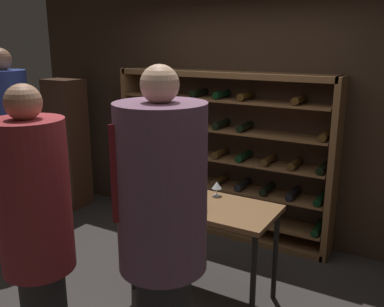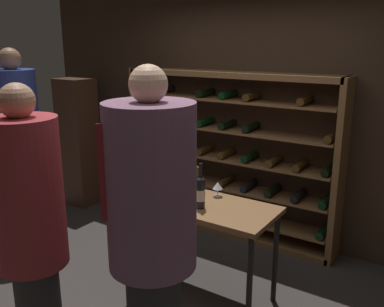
{
  "view_description": "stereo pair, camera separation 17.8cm",
  "coord_description": "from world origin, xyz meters",
  "px_view_note": "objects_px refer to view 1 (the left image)",
  "views": [
    {
      "loc": [
        1.71,
        -2.49,
        2.1
      ],
      "look_at": [
        0.09,
        0.29,
        1.24
      ],
      "focal_mm": 39.1,
      "sensor_mm": 36.0,
      "label": 1
    },
    {
      "loc": [
        1.87,
        -2.39,
        2.1
      ],
      "look_at": [
        0.09,
        0.29,
        1.24
      ],
      "focal_mm": 39.1,
      "sensor_mm": 36.0,
      "label": 2
    }
  ],
  "objects_px": {
    "person_guest_khaki": "(9,140)",
    "wine_glass_stemmed_left": "(153,179)",
    "display_cabinet": "(68,144)",
    "wine_rack": "(221,156)",
    "wine_bottle_black_capsule": "(193,177)",
    "wine_bottle_amber_reserve": "(202,192)",
    "tasting_table": "(203,214)",
    "person_host_in_suit": "(162,227)",
    "person_bystander_dark_jacket": "(37,231)",
    "wine_glass_stemmed_right": "(217,186)"
  },
  "relations": [
    {
      "from": "wine_bottle_black_capsule",
      "to": "wine_glass_stemmed_left",
      "type": "bearing_deg",
      "value": -145.82
    },
    {
      "from": "person_bystander_dark_jacket",
      "to": "wine_bottle_black_capsule",
      "type": "xyz_separation_m",
      "value": [
        0.14,
        1.56,
        -0.09
      ]
    },
    {
      "from": "wine_bottle_amber_reserve",
      "to": "wine_glass_stemmed_right",
      "type": "xyz_separation_m",
      "value": [
        -0.02,
        0.29,
        -0.04
      ]
    },
    {
      "from": "tasting_table",
      "to": "wine_glass_stemmed_right",
      "type": "height_order",
      "value": "wine_glass_stemmed_right"
    },
    {
      "from": "person_guest_khaki",
      "to": "display_cabinet",
      "type": "height_order",
      "value": "person_guest_khaki"
    },
    {
      "from": "person_guest_khaki",
      "to": "wine_bottle_amber_reserve",
      "type": "height_order",
      "value": "person_guest_khaki"
    },
    {
      "from": "person_guest_khaki",
      "to": "wine_glass_stemmed_left",
      "type": "relative_size",
      "value": 13.08
    },
    {
      "from": "person_guest_khaki",
      "to": "wine_glass_stemmed_left",
      "type": "height_order",
      "value": "person_guest_khaki"
    },
    {
      "from": "person_guest_khaki",
      "to": "tasting_table",
      "type": "bearing_deg",
      "value": -163.29
    },
    {
      "from": "tasting_table",
      "to": "display_cabinet",
      "type": "distance_m",
      "value": 2.65
    },
    {
      "from": "wine_bottle_black_capsule",
      "to": "wine_glass_stemmed_left",
      "type": "xyz_separation_m",
      "value": [
        -0.29,
        -0.19,
        -0.01
      ]
    },
    {
      "from": "tasting_table",
      "to": "display_cabinet",
      "type": "xyz_separation_m",
      "value": [
        -2.49,
        0.92,
        0.09
      ]
    },
    {
      "from": "wine_glass_stemmed_right",
      "to": "person_guest_khaki",
      "type": "bearing_deg",
      "value": -170.33
    },
    {
      "from": "person_host_in_suit",
      "to": "wine_bottle_black_capsule",
      "type": "xyz_separation_m",
      "value": [
        -0.52,
        1.24,
        -0.15
      ]
    },
    {
      "from": "person_guest_khaki",
      "to": "display_cabinet",
      "type": "bearing_deg",
      "value": -60.42
    },
    {
      "from": "wine_bottle_amber_reserve",
      "to": "wine_glass_stemmed_right",
      "type": "relative_size",
      "value": 2.88
    },
    {
      "from": "person_host_in_suit",
      "to": "wine_glass_stemmed_left",
      "type": "bearing_deg",
      "value": 95.5
    },
    {
      "from": "person_bystander_dark_jacket",
      "to": "wine_glass_stemmed_right",
      "type": "bearing_deg",
      "value": -155.4
    },
    {
      "from": "person_host_in_suit",
      "to": "wine_glass_stemmed_left",
      "type": "height_order",
      "value": "person_host_in_suit"
    },
    {
      "from": "person_bystander_dark_jacket",
      "to": "person_guest_khaki",
      "type": "height_order",
      "value": "person_guest_khaki"
    },
    {
      "from": "display_cabinet",
      "to": "wine_rack",
      "type": "bearing_deg",
      "value": 7.75
    },
    {
      "from": "display_cabinet",
      "to": "wine_glass_stemmed_left",
      "type": "relative_size",
      "value": 10.57
    },
    {
      "from": "tasting_table",
      "to": "display_cabinet",
      "type": "relative_size",
      "value": 0.73
    },
    {
      "from": "tasting_table",
      "to": "person_guest_khaki",
      "type": "distance_m",
      "value": 2.19
    },
    {
      "from": "person_guest_khaki",
      "to": "display_cabinet",
      "type": "xyz_separation_m",
      "value": [
        -0.34,
        1.09,
        -0.31
      ]
    },
    {
      "from": "person_guest_khaki",
      "to": "wine_glass_stemmed_left",
      "type": "distance_m",
      "value": 1.67
    },
    {
      "from": "person_bystander_dark_jacket",
      "to": "wine_glass_stemmed_right",
      "type": "height_order",
      "value": "person_bystander_dark_jacket"
    },
    {
      "from": "wine_glass_stemmed_right",
      "to": "tasting_table",
      "type": "bearing_deg",
      "value": -96.92
    },
    {
      "from": "wine_bottle_amber_reserve",
      "to": "wine_glass_stemmed_right",
      "type": "height_order",
      "value": "wine_bottle_amber_reserve"
    },
    {
      "from": "wine_bottle_amber_reserve",
      "to": "wine_glass_stemmed_right",
      "type": "bearing_deg",
      "value": 92.96
    },
    {
      "from": "wine_rack",
      "to": "person_guest_khaki",
      "type": "relative_size",
      "value": 1.21
    },
    {
      "from": "tasting_table",
      "to": "display_cabinet",
      "type": "bearing_deg",
      "value": 159.79
    },
    {
      "from": "wine_bottle_black_capsule",
      "to": "wine_glass_stemmed_right",
      "type": "height_order",
      "value": "wine_bottle_black_capsule"
    },
    {
      "from": "person_bystander_dark_jacket",
      "to": "wine_bottle_amber_reserve",
      "type": "relative_size",
      "value": 5.18
    },
    {
      "from": "tasting_table",
      "to": "wine_rack",
      "type": "bearing_deg",
      "value": 109.63
    },
    {
      "from": "tasting_table",
      "to": "wine_glass_stemmed_right",
      "type": "xyz_separation_m",
      "value": [
        0.02,
        0.2,
        0.18
      ]
    },
    {
      "from": "person_host_in_suit",
      "to": "wine_glass_stemmed_right",
      "type": "distance_m",
      "value": 1.27
    },
    {
      "from": "wine_rack",
      "to": "display_cabinet",
      "type": "height_order",
      "value": "wine_rack"
    },
    {
      "from": "wine_rack",
      "to": "wine_bottle_black_capsule",
      "type": "height_order",
      "value": "wine_rack"
    },
    {
      "from": "wine_bottle_black_capsule",
      "to": "wine_bottle_amber_reserve",
      "type": "height_order",
      "value": "wine_bottle_amber_reserve"
    },
    {
      "from": "person_bystander_dark_jacket",
      "to": "wine_bottle_amber_reserve",
      "type": "distance_m",
      "value": 1.31
    },
    {
      "from": "person_host_in_suit",
      "to": "display_cabinet",
      "type": "bearing_deg",
      "value": 112.99
    },
    {
      "from": "person_bystander_dark_jacket",
      "to": "wine_bottle_amber_reserve",
      "type": "height_order",
      "value": "person_bystander_dark_jacket"
    },
    {
      "from": "person_guest_khaki",
      "to": "person_host_in_suit",
      "type": "bearing_deg",
      "value": 173.05
    },
    {
      "from": "wine_rack",
      "to": "wine_glass_stemmed_left",
      "type": "xyz_separation_m",
      "value": [
        -0.08,
        -1.18,
        0.06
      ]
    },
    {
      "from": "wine_bottle_amber_reserve",
      "to": "wine_bottle_black_capsule",
      "type": "bearing_deg",
      "value": 129.66
    },
    {
      "from": "person_host_in_suit",
      "to": "person_guest_khaki",
      "type": "bearing_deg",
      "value": 128.57
    },
    {
      "from": "person_guest_khaki",
      "to": "wine_bottle_black_capsule",
      "type": "height_order",
      "value": "person_guest_khaki"
    },
    {
      "from": "wine_bottle_black_capsule",
      "to": "display_cabinet",
      "type": "bearing_deg",
      "value": 162.89
    },
    {
      "from": "wine_rack",
      "to": "display_cabinet",
      "type": "xyz_separation_m",
      "value": [
        -2.06,
        -0.28,
        -0.06
      ]
    }
  ]
}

